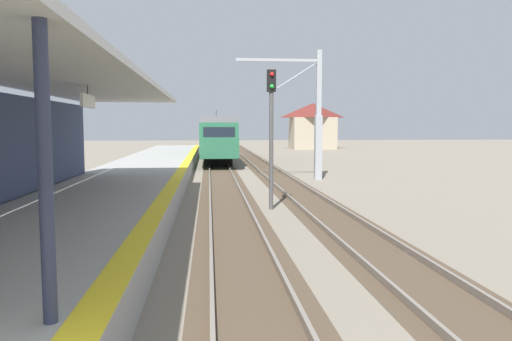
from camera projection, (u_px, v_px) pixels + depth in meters
The scene contains 7 objects.
station_platform at pixel (114, 196), 18.78m from camera, with size 5.00×80.00×0.91m.
track_pair_nearest_platform at pixel (225, 192), 23.20m from camera, with size 2.34×120.00×0.16m.
track_pair_middle at pixel (296, 191), 23.52m from camera, with size 2.34×120.00×0.16m.
approaching_train at pixel (217, 137), 44.67m from camera, with size 2.93×19.60×4.76m.
rail_signal_post at pixel (271, 124), 18.27m from camera, with size 0.32×0.34×5.20m.
catenary_pylon_far_side at pixel (313, 118), 28.52m from camera, with size 5.00×0.40×7.50m.
distant_trackside_house at pixel (312, 125), 69.18m from camera, with size 6.60×5.28×6.40m.
Camera 1 is at (1.15, -3.05, 3.11)m, focal length 34.50 mm.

